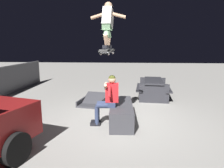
{
  "coord_description": "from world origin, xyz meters",
  "views": [
    {
      "loc": [
        -5.34,
        -0.16,
        2.1
      ],
      "look_at": [
        -0.25,
        0.2,
        1.12
      ],
      "focal_mm": 31.93,
      "sensor_mm": 36.0,
      "label": 1
    }
  ],
  "objects_px": {
    "ledge_box_main": "(121,113)",
    "kicker_ramp": "(93,102)",
    "skater_airborne": "(108,23)",
    "person_sitting_on_ledge": "(108,97)",
    "picnic_table_back": "(153,86)",
    "skateboard": "(107,51)"
  },
  "relations": [
    {
      "from": "ledge_box_main",
      "to": "skater_airborne",
      "type": "height_order",
      "value": "skater_airborne"
    },
    {
      "from": "ledge_box_main",
      "to": "kicker_ramp",
      "type": "xyz_separation_m",
      "value": [
        1.68,
        1.08,
        -0.19
      ]
    },
    {
      "from": "skateboard",
      "to": "skater_airborne",
      "type": "relative_size",
      "value": 0.93
    },
    {
      "from": "skateboard",
      "to": "picnic_table_back",
      "type": "height_order",
      "value": "skateboard"
    },
    {
      "from": "picnic_table_back",
      "to": "skateboard",
      "type": "bearing_deg",
      "value": 152.58
    },
    {
      "from": "skateboard",
      "to": "kicker_ramp",
      "type": "bearing_deg",
      "value": 19.75
    },
    {
      "from": "person_sitting_on_ledge",
      "to": "skater_airborne",
      "type": "height_order",
      "value": "skater_airborne"
    },
    {
      "from": "skater_airborne",
      "to": "ledge_box_main",
      "type": "bearing_deg",
      "value": -49.85
    },
    {
      "from": "skater_airborne",
      "to": "picnic_table_back",
      "type": "bearing_deg",
      "value": -27.75
    },
    {
      "from": "person_sitting_on_ledge",
      "to": "skater_airborne",
      "type": "xyz_separation_m",
      "value": [
        -0.05,
        -0.01,
        1.89
      ]
    },
    {
      "from": "person_sitting_on_ledge",
      "to": "skateboard",
      "type": "height_order",
      "value": "skateboard"
    },
    {
      "from": "person_sitting_on_ledge",
      "to": "picnic_table_back",
      "type": "height_order",
      "value": "person_sitting_on_ledge"
    },
    {
      "from": "skater_airborne",
      "to": "skateboard",
      "type": "bearing_deg",
      "value": 172.67
    },
    {
      "from": "person_sitting_on_ledge",
      "to": "kicker_ramp",
      "type": "height_order",
      "value": "person_sitting_on_ledge"
    },
    {
      "from": "skateboard",
      "to": "kicker_ramp",
      "type": "relative_size",
      "value": 0.77
    },
    {
      "from": "person_sitting_on_ledge",
      "to": "skateboard",
      "type": "relative_size",
      "value": 1.31
    },
    {
      "from": "person_sitting_on_ledge",
      "to": "skater_airborne",
      "type": "distance_m",
      "value": 1.89
    },
    {
      "from": "kicker_ramp",
      "to": "person_sitting_on_ledge",
      "type": "bearing_deg",
      "value": -159.25
    },
    {
      "from": "person_sitting_on_ledge",
      "to": "kicker_ramp",
      "type": "bearing_deg",
      "value": 20.75
    },
    {
      "from": "skateboard",
      "to": "kicker_ramp",
      "type": "height_order",
      "value": "skateboard"
    },
    {
      "from": "ledge_box_main",
      "to": "skateboard",
      "type": "distance_m",
      "value": 1.77
    },
    {
      "from": "ledge_box_main",
      "to": "skater_airborne",
      "type": "distance_m",
      "value": 2.43
    }
  ]
}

